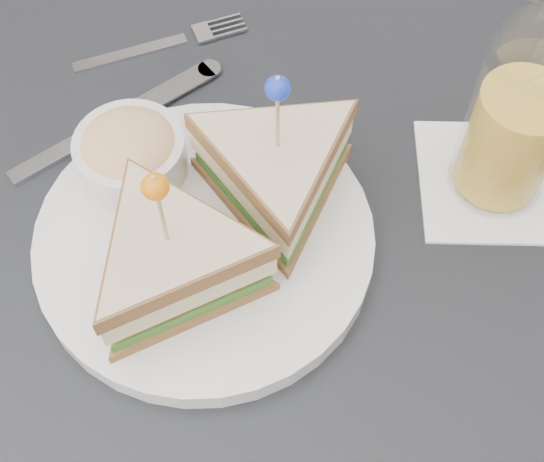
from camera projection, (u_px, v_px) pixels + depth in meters
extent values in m
cube|color=black|center=(256.00, 277.00, 0.63)|extent=(0.80, 0.80, 0.03)
cylinder|color=black|center=(147.00, 131.00, 1.19)|extent=(0.04, 0.04, 0.72)
cylinder|color=white|center=(205.00, 242.00, 0.62)|extent=(0.35, 0.35, 0.02)
cylinder|color=white|center=(204.00, 235.00, 0.61)|extent=(0.35, 0.35, 0.01)
cylinder|color=tan|center=(162.00, 215.00, 0.50)|extent=(0.00, 0.00, 0.09)
sphere|color=orange|center=(155.00, 187.00, 0.48)|extent=(0.02, 0.02, 0.02)
cylinder|color=tan|center=(277.00, 119.00, 0.55)|extent=(0.00, 0.00, 0.09)
sphere|color=#1830B7|center=(278.00, 88.00, 0.52)|extent=(0.02, 0.02, 0.02)
cylinder|color=silver|center=(132.00, 157.00, 0.63)|extent=(0.12, 0.12, 0.04)
ellipsoid|color=#E0B772|center=(129.00, 146.00, 0.62)|extent=(0.10, 0.10, 0.04)
cube|color=silver|center=(130.00, 53.00, 0.74)|extent=(0.09, 0.09, 0.00)
cube|color=silver|center=(203.00, 33.00, 0.76)|extent=(0.03, 0.03, 0.00)
cube|color=silver|center=(62.00, 152.00, 0.68)|extent=(0.06, 0.10, 0.01)
cube|color=silver|center=(156.00, 98.00, 0.71)|extent=(0.08, 0.12, 0.00)
cylinder|color=silver|center=(209.00, 69.00, 0.73)|extent=(0.03, 0.03, 0.00)
cube|color=white|center=(493.00, 181.00, 0.66)|extent=(0.17, 0.17, 0.00)
cylinder|color=gold|center=(511.00, 140.00, 0.61)|extent=(0.10, 0.10, 0.10)
cylinder|color=white|center=(520.00, 120.00, 0.59)|extent=(0.11, 0.11, 0.16)
cube|color=white|center=(540.00, 93.00, 0.58)|extent=(0.03, 0.03, 0.02)
cube|color=white|center=(510.00, 112.00, 0.57)|extent=(0.02, 0.02, 0.02)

